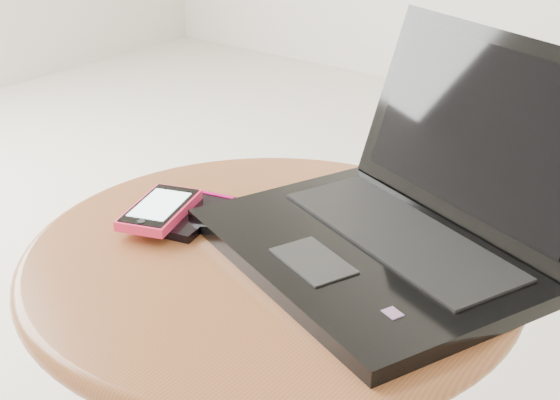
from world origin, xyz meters
The scene contains 4 objects.
table centered at (0.09, -0.03, 0.36)m, with size 0.58×0.58×0.46m.
laptop centered at (0.21, 0.06, 0.50)m, with size 0.46×0.44×0.23m.
phone_black centered at (-0.04, -0.03, 0.47)m, with size 0.09×0.13×0.01m.
phone_pink centered at (-0.06, -0.06, 0.48)m, with size 0.10×0.13×0.01m.
Camera 1 is at (0.58, -0.66, 0.90)m, focal length 50.72 mm.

